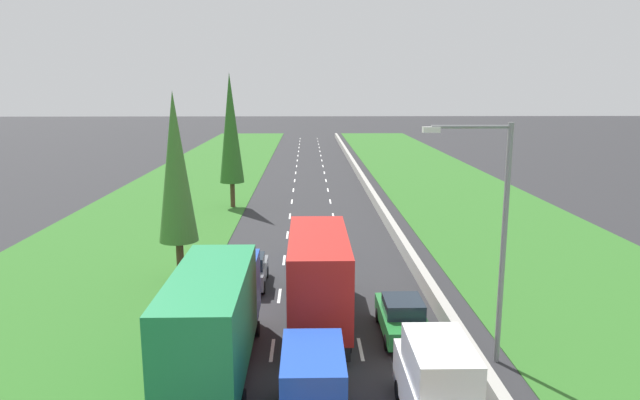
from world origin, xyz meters
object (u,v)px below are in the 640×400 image
object	(u,v)px
green_sedan_right_lane	(402,317)
grey_hatchback_left_lane	(250,271)
poplar_tree_third	(231,129)
red_box_truck_centre_lane	(318,274)
white_van_right_lane	(437,384)
blue_sedan_centre_lane	(311,248)
poplar_tree_second	(176,168)
street_light_mast	(495,227)
blue_van_centre_lane	(313,393)
green_box_truck_left_lane	(215,320)

from	to	relation	value
green_sedan_right_lane	grey_hatchback_left_lane	size ratio (longest dim) A/B	1.15
poplar_tree_third	red_box_truck_centre_lane	bearing A→B (deg)	-74.46
white_van_right_lane	blue_sedan_centre_lane	world-z (taller)	white_van_right_lane
poplar_tree_second	poplar_tree_third	bearing A→B (deg)	88.92
street_light_mast	red_box_truck_centre_lane	bearing A→B (deg)	148.25
green_sedan_right_lane	grey_hatchback_left_lane	bearing A→B (deg)	138.09
poplar_tree_third	blue_sedan_centre_lane	bearing A→B (deg)	-67.06
white_van_right_lane	grey_hatchback_left_lane	bearing A→B (deg)	118.37
blue_sedan_centre_lane	poplar_tree_third	xyz separation A→B (m)	(-6.69, 15.80, 5.97)
white_van_right_lane	blue_sedan_centre_lane	distance (m)	17.59
blue_van_centre_lane	green_sedan_right_lane	distance (m)	7.95
blue_van_centre_lane	grey_hatchback_left_lane	xyz separation A→B (m)	(-3.16, 13.20, -0.56)
green_box_truck_left_lane	blue_sedan_centre_lane	world-z (taller)	green_box_truck_left_lane
poplar_tree_third	street_light_mast	distance (m)	31.75
green_sedan_right_lane	poplar_tree_second	bearing A→B (deg)	146.02
poplar_tree_second	street_light_mast	size ratio (longest dim) A/B	1.12
red_box_truck_centre_lane	green_sedan_right_lane	bearing A→B (deg)	-23.76
red_box_truck_centre_lane	white_van_right_lane	distance (m)	8.83
white_van_right_lane	poplar_tree_third	world-z (taller)	poplar_tree_third
red_box_truck_centre_lane	street_light_mast	distance (m)	8.05
poplar_tree_third	blue_van_centre_lane	bearing A→B (deg)	-78.81
red_box_truck_centre_lane	green_sedan_right_lane	distance (m)	4.04
blue_sedan_centre_lane	street_light_mast	bearing A→B (deg)	-63.22
poplar_tree_third	grey_hatchback_left_lane	bearing A→B (deg)	-80.31
blue_van_centre_lane	street_light_mast	bearing A→B (deg)	34.52
white_van_right_lane	street_light_mast	world-z (taller)	street_light_mast
grey_hatchback_left_lane	poplar_tree_second	world-z (taller)	poplar_tree_second
red_box_truck_centre_lane	grey_hatchback_left_lane	size ratio (longest dim) A/B	2.41
grey_hatchback_left_lane	street_light_mast	size ratio (longest dim) A/B	0.43
blue_sedan_centre_lane	red_box_truck_centre_lane	bearing A→B (deg)	-88.51
grey_hatchback_left_lane	green_sedan_right_lane	bearing A→B (deg)	-41.91
green_sedan_right_lane	blue_sedan_centre_lane	size ratio (longest dim) A/B	1.00
white_van_right_lane	street_light_mast	distance (m)	6.36
white_van_right_lane	green_sedan_right_lane	xyz separation A→B (m)	(0.04, 6.56, -0.59)
grey_hatchback_left_lane	poplar_tree_third	xyz separation A→B (m)	(-3.45, 20.18, 5.95)
white_van_right_lane	poplar_tree_third	size ratio (longest dim) A/B	0.43
red_box_truck_centre_lane	street_light_mast	world-z (taller)	street_light_mast
blue_van_centre_lane	street_light_mast	xyz separation A→B (m)	(6.65, 4.57, 3.83)
red_box_truck_centre_lane	blue_sedan_centre_lane	size ratio (longest dim) A/B	2.09
green_box_truck_left_lane	poplar_tree_second	xyz separation A→B (m)	(-3.57, 10.67, 3.90)
green_box_truck_left_lane	blue_sedan_centre_lane	distance (m)	14.54
poplar_tree_second	red_box_truck_centre_lane	bearing A→B (deg)	-38.15
green_box_truck_left_lane	green_sedan_right_lane	size ratio (longest dim) A/B	2.09
green_box_truck_left_lane	white_van_right_lane	world-z (taller)	green_box_truck_left_lane
white_van_right_lane	street_light_mast	size ratio (longest dim) A/B	0.54
grey_hatchback_left_lane	blue_sedan_centre_lane	size ratio (longest dim) A/B	0.87
street_light_mast	poplar_tree_third	bearing A→B (deg)	114.70
red_box_truck_centre_lane	poplar_tree_second	world-z (taller)	poplar_tree_second
green_box_truck_left_lane	green_sedan_right_lane	xyz separation A→B (m)	(7.19, 3.42, -1.37)
blue_van_centre_lane	poplar_tree_second	world-z (taller)	poplar_tree_second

